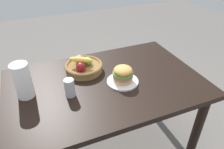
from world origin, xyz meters
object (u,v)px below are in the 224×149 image
plate (123,81)px  fruit_basket (84,66)px  soda_can (70,88)px  paper_towel_roll (23,81)px  sandwich (123,74)px

plate → fruit_basket: bearing=131.1°
plate → soda_can: bearing=-179.3°
fruit_basket → paper_towel_roll: 0.46m
fruit_basket → paper_towel_roll: bearing=-161.4°
plate → sandwich: size_ratio=1.55×
sandwich → plate: bearing=90.0°
paper_towel_roll → sandwich: bearing=-9.0°
plate → fruit_basket: size_ratio=0.78×
plate → fruit_basket: (-0.22, 0.25, 0.04)m
soda_can → paper_towel_roll: paper_towel_roll is taller
soda_can → fruit_basket: size_ratio=0.43×
plate → sandwich: bearing=-90.0°
fruit_basket → paper_towel_roll: (-0.43, -0.15, 0.08)m
sandwich → paper_towel_roll: (-0.65, 0.10, 0.05)m
soda_can → fruit_basket: bearing=57.2°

